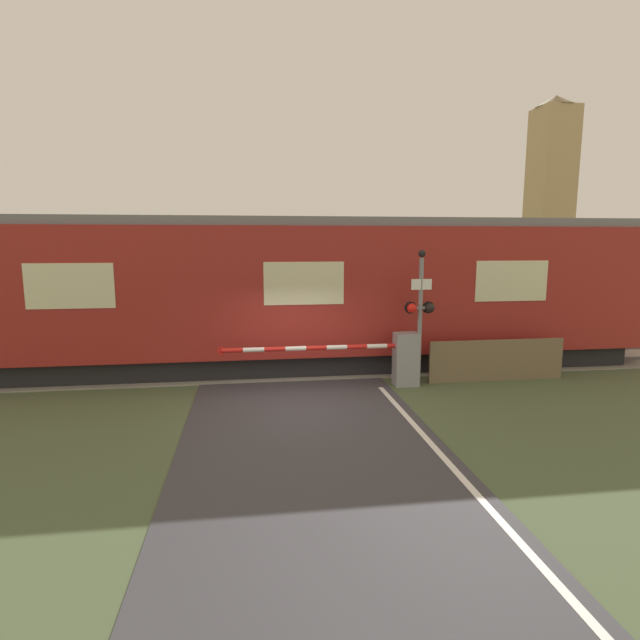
# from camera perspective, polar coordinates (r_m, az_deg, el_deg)

# --- Properties ---
(ground_plane) EXTENTS (80.00, 80.00, 0.00)m
(ground_plane) POSITION_cam_1_polar(r_m,az_deg,el_deg) (11.38, -2.36, -9.66)
(ground_plane) COLOR #475638
(track_bed) EXTENTS (36.00, 3.20, 0.13)m
(track_bed) POSITION_cam_1_polar(r_m,az_deg,el_deg) (14.69, -3.69, -5.28)
(track_bed) COLOR gray
(track_bed) RESTS_ON ground_plane
(train) EXTENTS (20.63, 3.06, 4.27)m
(train) POSITION_cam_1_polar(r_m,az_deg,el_deg) (14.34, -2.47, 3.15)
(train) COLOR black
(train) RESTS_ON ground_plane
(crossing_barrier) EXTENTS (4.99, 0.44, 1.35)m
(crossing_barrier) POSITION_cam_1_polar(r_m,az_deg,el_deg) (12.77, 8.45, -4.27)
(crossing_barrier) COLOR gray
(crossing_barrier) RESTS_ON ground_plane
(signal_post) EXTENTS (0.76, 0.26, 3.43)m
(signal_post) POSITION_cam_1_polar(r_m,az_deg,el_deg) (12.57, 11.39, 1.09)
(signal_post) COLOR gray
(signal_post) RESTS_ON ground_plane
(distant_building) EXTENTS (2.81, 2.81, 13.68)m
(distant_building) POSITION_cam_1_polar(r_m,az_deg,el_deg) (40.19, 24.77, 12.83)
(distant_building) COLOR tan
(distant_building) RESTS_ON ground_plane
(roadside_fence) EXTENTS (3.68, 0.06, 1.10)m
(roadside_fence) POSITION_cam_1_polar(r_m,az_deg,el_deg) (13.91, 19.55, -4.37)
(roadside_fence) COLOR #726047
(roadside_fence) RESTS_ON ground_plane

